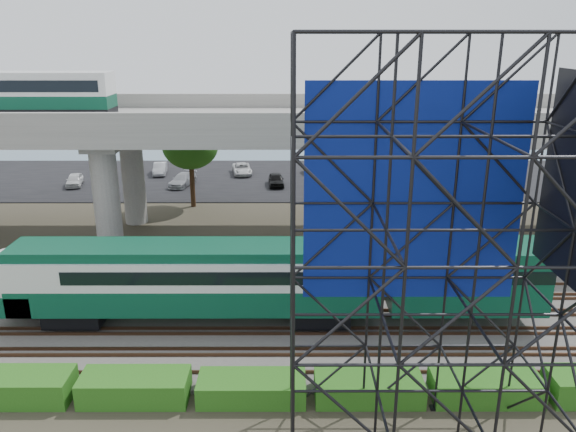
{
  "coord_description": "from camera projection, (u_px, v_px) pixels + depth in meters",
  "views": [
    {
      "loc": [
        2.51,
        -24.82,
        14.96
      ],
      "look_at": [
        2.57,
        6.0,
        4.92
      ],
      "focal_mm": 35.0,
      "sensor_mm": 36.0,
      "label": 1
    }
  ],
  "objects": [
    {
      "name": "service_road",
      "position": [
        250.0,
        264.0,
        38.2
      ],
      "size": [
        90.0,
        5.0,
        0.08
      ],
      "primitive_type": "cube",
      "color": "black",
      "rests_on": "ground"
    },
    {
      "name": "hedge_strip",
      "position": [
        252.0,
        387.0,
        23.97
      ],
      "size": [
        34.6,
        1.8,
        1.2
      ],
      "color": "#1F5713",
      "rests_on": "ground"
    },
    {
      "name": "harbor_water",
      "position": [
        270.0,
        142.0,
        81.47
      ],
      "size": [
        140.0,
        40.0,
        0.03
      ],
      "primitive_type": "cube",
      "color": "#496578",
      "rests_on": "ground"
    },
    {
      "name": "scaffold_tower",
      "position": [
        430.0,
        274.0,
        18.34
      ],
      "size": [
        9.36,
        6.36,
        15.0
      ],
      "color": "black",
      "rests_on": "ground"
    },
    {
      "name": "rail_tracks",
      "position": [
        240.0,
        321.0,
        30.04
      ],
      "size": [
        90.0,
        9.52,
        0.16
      ],
      "color": "#472D1E",
      "rests_on": "ballast_bed"
    },
    {
      "name": "parking_lot",
      "position": [
        264.0,
        179.0,
        60.54
      ],
      "size": [
        90.0,
        18.0,
        0.08
      ],
      "primitive_type": "cube",
      "color": "black",
      "rests_on": "ground"
    },
    {
      "name": "ground",
      "position": [
        237.0,
        346.0,
        28.23
      ],
      "size": [
        140.0,
        140.0,
        0.0
      ],
      "primitive_type": "plane",
      "color": "#474233",
      "rests_on": "ground"
    },
    {
      "name": "parked_cars",
      "position": [
        262.0,
        174.0,
        59.9
      ],
      "size": [
        38.13,
        9.58,
        1.27
      ],
      "color": "silver",
      "rests_on": "parking_lot"
    },
    {
      "name": "trees",
      "position": [
        191.0,
        166.0,
        41.87
      ],
      "size": [
        40.94,
        16.94,
        7.69
      ],
      "color": "#382314",
      "rests_on": "ground"
    },
    {
      "name": "commuter_train",
      "position": [
        237.0,
        277.0,
        29.24
      ],
      "size": [
        29.3,
        3.06,
        4.3
      ],
      "color": "black",
      "rests_on": "rail_tracks"
    },
    {
      "name": "overpass",
      "position": [
        236.0,
        131.0,
        40.9
      ],
      "size": [
        80.0,
        12.0,
        12.4
      ],
      "color": "#9E9B93",
      "rests_on": "ground"
    },
    {
      "name": "ballast_bed",
      "position": [
        240.0,
        324.0,
        30.1
      ],
      "size": [
        90.0,
        12.0,
        0.2
      ],
      "primitive_type": "cube",
      "color": "slate",
      "rests_on": "ground"
    }
  ]
}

